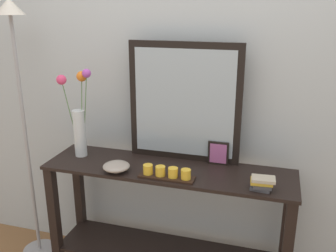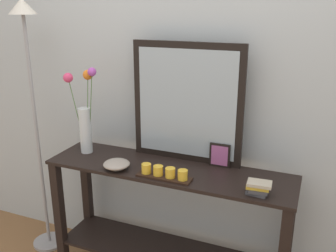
# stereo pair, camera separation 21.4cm
# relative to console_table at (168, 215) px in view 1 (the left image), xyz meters

# --- Properties ---
(wall_back) EXTENTS (6.40, 0.08, 2.70)m
(wall_back) POSITION_rel_console_table_xyz_m (0.00, 0.32, 0.83)
(wall_back) COLOR #B2BCC1
(wall_back) RESTS_ON ground
(console_table) EXTENTS (1.50, 0.40, 0.84)m
(console_table) POSITION_rel_console_table_xyz_m (0.00, 0.00, 0.00)
(console_table) COLOR black
(console_table) RESTS_ON ground
(mirror_leaning) EXTENTS (0.69, 0.03, 0.73)m
(mirror_leaning) POSITION_rel_console_table_xyz_m (0.05, 0.17, 0.69)
(mirror_leaning) COLOR black
(mirror_leaning) RESTS_ON console_table
(tall_vase_left) EXTENTS (0.21, 0.13, 0.56)m
(tall_vase_left) POSITION_rel_console_table_xyz_m (-0.60, 0.03, 0.57)
(tall_vase_left) COLOR silver
(tall_vase_left) RESTS_ON console_table
(candle_tray) EXTENTS (0.32, 0.09, 0.07)m
(candle_tray) POSITION_rel_console_table_xyz_m (0.03, -0.13, 0.35)
(candle_tray) COLOR black
(candle_tray) RESTS_ON console_table
(picture_frame_small) EXTENTS (0.12, 0.01, 0.15)m
(picture_frame_small) POSITION_rel_console_table_xyz_m (0.28, 0.14, 0.39)
(picture_frame_small) COLOR black
(picture_frame_small) RESTS_ON console_table
(decorative_bowl) EXTENTS (0.16, 0.16, 0.05)m
(decorative_bowl) POSITION_rel_console_table_xyz_m (-0.28, -0.13, 0.35)
(decorative_bowl) COLOR #9E9389
(decorative_bowl) RESTS_ON console_table
(book_stack) EXTENTS (0.13, 0.10, 0.07)m
(book_stack) POSITION_rel_console_table_xyz_m (0.55, -0.12, 0.36)
(book_stack) COLOR #424247
(book_stack) RESTS_ON console_table
(floor_lamp) EXTENTS (0.24, 0.24, 1.81)m
(floor_lamp) POSITION_rel_console_table_xyz_m (-1.03, 0.06, 0.70)
(floor_lamp) COLOR #9E9EA3
(floor_lamp) RESTS_ON ground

